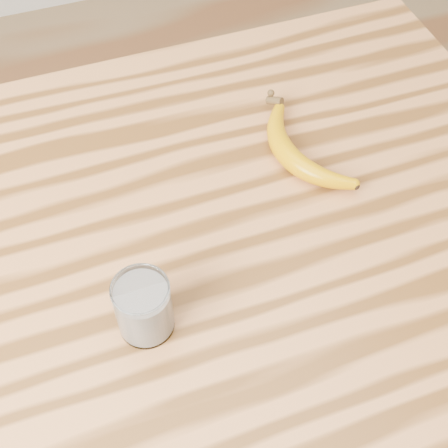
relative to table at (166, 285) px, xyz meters
name	(u,v)px	position (x,y,z in m)	size (l,w,h in m)	color
table	(166,285)	(0.00, 0.00, 0.00)	(1.20, 0.80, 0.90)	#B6743E
smoothie_glass	(144,308)	(-0.05, -0.13, 0.17)	(0.07, 0.07, 0.09)	white
banana	(289,157)	(0.22, 0.06, 0.15)	(0.10, 0.28, 0.03)	#C68800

